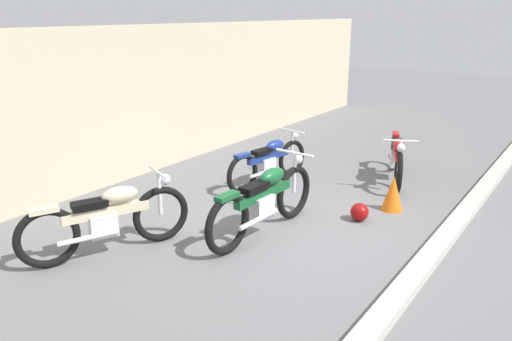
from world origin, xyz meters
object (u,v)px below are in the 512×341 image
object	(u,v)px
motorcycle_green	(264,200)
motorcycle_blue	(269,161)
motorcycle_red	(397,157)
helmet	(359,212)
motorcycle_cream	(108,219)
traffic_cone	(393,193)

from	to	relation	value
motorcycle_green	motorcycle_blue	xyz separation A→B (m)	(1.72, 1.08, -0.06)
motorcycle_blue	motorcycle_red	xyz separation A→B (m)	(1.50, -1.72, 0.02)
helmet	motorcycle_green	world-z (taller)	motorcycle_green
helmet	motorcycle_red	size ratio (longest dim) A/B	0.14
motorcycle_red	motorcycle_cream	bearing A→B (deg)	-44.80
traffic_cone	motorcycle_green	size ratio (longest dim) A/B	0.25
motorcycle_cream	motorcycle_red	distance (m)	5.17
motorcycle_red	traffic_cone	bearing A→B (deg)	-4.69
motorcycle_green	traffic_cone	bearing A→B (deg)	-28.83
motorcycle_green	motorcycle_red	xyz separation A→B (m)	(3.22, -0.64, -0.05)
motorcycle_blue	motorcycle_red	distance (m)	2.29
helmet	motorcycle_green	size ratio (longest dim) A/B	0.12
traffic_cone	motorcycle_green	bearing A→B (deg)	148.33
motorcycle_green	motorcycle_blue	distance (m)	2.03
motorcycle_blue	motorcycle_red	size ratio (longest dim) A/B	1.02
motorcycle_blue	motorcycle_cream	distance (m)	3.31
motorcycle_cream	motorcycle_red	size ratio (longest dim) A/B	1.06
helmet	motorcycle_cream	bearing A→B (deg)	142.24
motorcycle_green	motorcycle_cream	bearing A→B (deg)	144.83
motorcycle_blue	motorcycle_cream	world-z (taller)	motorcycle_cream
motorcycle_green	motorcycle_blue	size ratio (longest dim) A/B	1.16
helmet	traffic_cone	distance (m)	0.72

